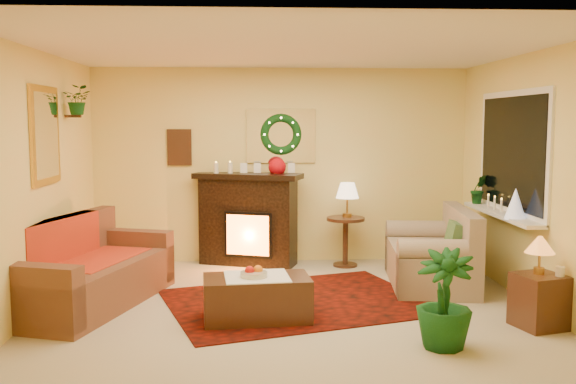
{
  "coord_description": "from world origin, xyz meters",
  "views": [
    {
      "loc": [
        -0.34,
        -6.36,
        1.89
      ],
      "look_at": [
        0.0,
        0.35,
        1.15
      ],
      "focal_mm": 40.0,
      "sensor_mm": 36.0,
      "label": 1
    }
  ],
  "objects_px": {
    "side_table_round": "(345,242)",
    "coffee_table": "(257,299)",
    "sofa": "(91,264)",
    "loveseat": "(430,249)",
    "fireplace": "(248,223)",
    "end_table_square": "(540,299)"
  },
  "relations": [
    {
      "from": "sofa",
      "to": "side_table_round",
      "type": "relative_size",
      "value": 3.22
    },
    {
      "from": "sofa",
      "to": "end_table_square",
      "type": "xyz_separation_m",
      "value": [
        4.3,
        -0.94,
        -0.16
      ]
    },
    {
      "from": "end_table_square",
      "to": "side_table_round",
      "type": "bearing_deg",
      "value": 118.75
    },
    {
      "from": "loveseat",
      "to": "coffee_table",
      "type": "xyz_separation_m",
      "value": [
        -2.01,
        -1.26,
        -0.21
      ]
    },
    {
      "from": "fireplace",
      "to": "end_table_square",
      "type": "xyz_separation_m",
      "value": [
        2.7,
        -2.79,
        -0.28
      ]
    },
    {
      "from": "loveseat",
      "to": "coffee_table",
      "type": "relative_size",
      "value": 1.53
    },
    {
      "from": "sofa",
      "to": "loveseat",
      "type": "height_order",
      "value": "sofa"
    },
    {
      "from": "loveseat",
      "to": "coffee_table",
      "type": "bearing_deg",
      "value": -141.75
    },
    {
      "from": "sofa",
      "to": "end_table_square",
      "type": "height_order",
      "value": "sofa"
    },
    {
      "from": "fireplace",
      "to": "sofa",
      "type": "bearing_deg",
      "value": -111.86
    },
    {
      "from": "loveseat",
      "to": "coffee_table",
      "type": "distance_m",
      "value": 2.38
    },
    {
      "from": "side_table_round",
      "to": "coffee_table",
      "type": "relative_size",
      "value": 0.64
    },
    {
      "from": "sofa",
      "to": "side_table_round",
      "type": "distance_m",
      "value": 3.32
    },
    {
      "from": "fireplace",
      "to": "end_table_square",
      "type": "bearing_deg",
      "value": -26.88
    },
    {
      "from": "fireplace",
      "to": "end_table_square",
      "type": "distance_m",
      "value": 3.89
    },
    {
      "from": "side_table_round",
      "to": "coffee_table",
      "type": "height_order",
      "value": "side_table_round"
    },
    {
      "from": "coffee_table",
      "to": "sofa",
      "type": "bearing_deg",
      "value": 155.44
    },
    {
      "from": "fireplace",
      "to": "loveseat",
      "type": "relative_size",
      "value": 0.81
    },
    {
      "from": "fireplace",
      "to": "coffee_table",
      "type": "bearing_deg",
      "value": -68.5
    },
    {
      "from": "loveseat",
      "to": "end_table_square",
      "type": "bearing_deg",
      "value": -63.69
    },
    {
      "from": "fireplace",
      "to": "loveseat",
      "type": "bearing_deg",
      "value": -10.2
    },
    {
      "from": "sofa",
      "to": "fireplace",
      "type": "distance_m",
      "value": 2.45
    }
  ]
}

